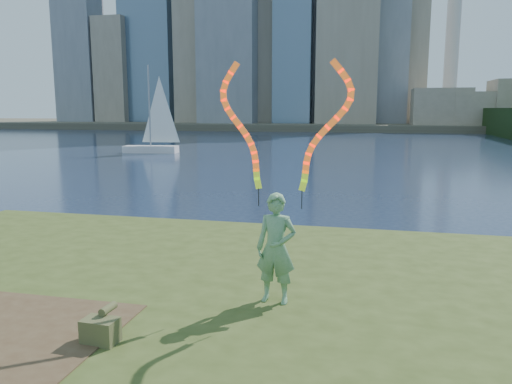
# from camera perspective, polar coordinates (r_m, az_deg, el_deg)

# --- Properties ---
(ground) EXTENTS (320.00, 320.00, 0.00)m
(ground) POSITION_cam_1_polar(r_m,az_deg,el_deg) (9.89, -4.61, -13.82)
(ground) COLOR #1A2741
(ground) RESTS_ON ground
(grassy_knoll) EXTENTS (20.00, 18.00, 0.80)m
(grassy_knoll) POSITION_cam_1_polar(r_m,az_deg,el_deg) (7.81, -10.00, -17.89)
(grassy_knoll) COLOR #39481A
(grassy_knoll) RESTS_ON ground
(far_shore) EXTENTS (320.00, 40.00, 1.20)m
(far_shore) POSITION_cam_1_polar(r_m,az_deg,el_deg) (103.74, 11.57, 7.49)
(far_shore) COLOR #4B4637
(far_shore) RESTS_ON ground
(woman_with_ribbons) EXTENTS (2.11, 0.49, 4.16)m
(woman_with_ribbons) POSITION_cam_1_polar(r_m,az_deg,el_deg) (7.96, 2.43, -2.97)
(woman_with_ribbons) COLOR #21772C
(woman_with_ribbons) RESTS_ON grassy_knoll
(canvas_bag) EXTENTS (0.48, 0.55, 0.45)m
(canvas_bag) POSITION_cam_1_polar(r_m,az_deg,el_deg) (7.26, -17.30, -14.74)
(canvas_bag) COLOR #4E4F27
(canvas_bag) RESTS_ON grassy_knoll
(sailboat) EXTENTS (5.14, 2.02, 7.71)m
(sailboat) POSITION_cam_1_polar(r_m,az_deg,el_deg) (45.56, -11.66, 6.07)
(sailboat) COLOR silver
(sailboat) RESTS_ON ground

